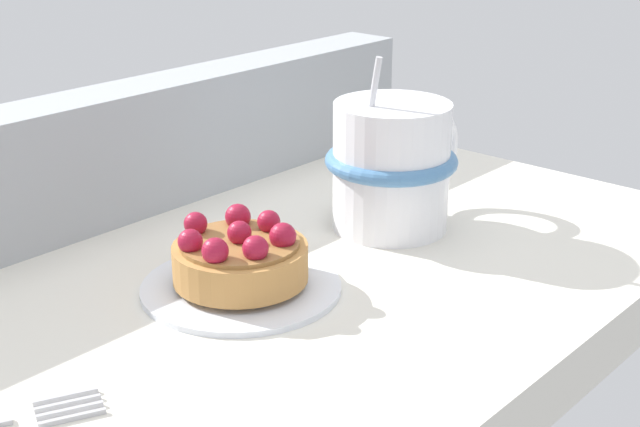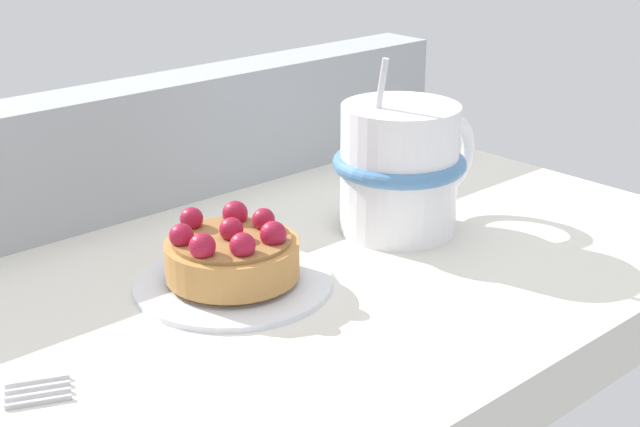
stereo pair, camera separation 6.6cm
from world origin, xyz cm
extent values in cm
cube|color=silver|center=(0.00, 0.00, -2.16)|extent=(69.50, 41.74, 4.33)
cube|color=#9EA3A8|center=(0.00, 18.15, 5.17)|extent=(68.11, 5.45, 10.35)
cylinder|color=silver|center=(-2.79, 0.24, 0.42)|extent=(13.69, 13.69, 0.84)
cylinder|color=silver|center=(-2.79, 0.24, 0.21)|extent=(7.53, 7.53, 0.42)
cylinder|color=#B77F42|center=(-2.79, 0.24, 2.08)|extent=(9.16, 9.16, 2.48)
cylinder|color=olive|center=(-2.79, 0.24, 3.47)|extent=(8.06, 8.06, 0.30)
sphere|color=maroon|center=(-2.79, 0.24, 4.21)|extent=(1.64, 1.64, 1.64)
sphere|color=maroon|center=(0.42, -0.10, 4.19)|extent=(1.61, 1.61, 1.61)
sphere|color=maroon|center=(-0.64, 2.39, 4.13)|extent=(1.82, 1.82, 1.82)
sphere|color=maroon|center=(-3.61, 3.44, 4.21)|extent=(1.63, 1.63, 1.63)
sphere|color=maroon|center=(-5.76, 1.52, 4.11)|extent=(1.67, 1.67, 1.67)
sphere|color=maroon|center=(-5.88, -1.01, 4.19)|extent=(1.76, 1.76, 1.76)
sphere|color=maroon|center=(-3.84, -2.58, 4.16)|extent=(1.72, 1.72, 1.72)
sphere|color=maroon|center=(-1.09, -2.37, 4.11)|extent=(1.82, 1.82, 1.82)
cylinder|color=white|center=(13.07, -0.55, 5.07)|extent=(9.13, 9.13, 10.14)
torus|color=#4C7FB2|center=(13.07, -0.55, 5.57)|extent=(10.38, 10.38, 1.20)
torus|color=white|center=(18.63, -0.55, 5.07)|extent=(6.75, 1.07, 6.75)
cylinder|color=silver|center=(11.25, 0.14, 10.76)|extent=(0.75, 1.54, 6.39)
cube|color=#B7B7BC|center=(-19.45, -4.63, 0.30)|extent=(3.28, 1.69, 0.60)
cube|color=#B7B7BC|center=(-19.14, -3.97, 0.30)|extent=(3.28, 1.69, 0.60)
cube|color=#B7B7BC|center=(-18.83, -3.30, 0.30)|extent=(3.28, 1.69, 0.60)
cube|color=#B7B7BC|center=(-18.52, -2.64, 0.30)|extent=(3.28, 1.69, 0.60)
camera|label=1|loc=(-41.17, -41.15, 27.29)|focal=51.15mm
camera|label=2|loc=(-36.52, -45.87, 27.29)|focal=51.15mm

